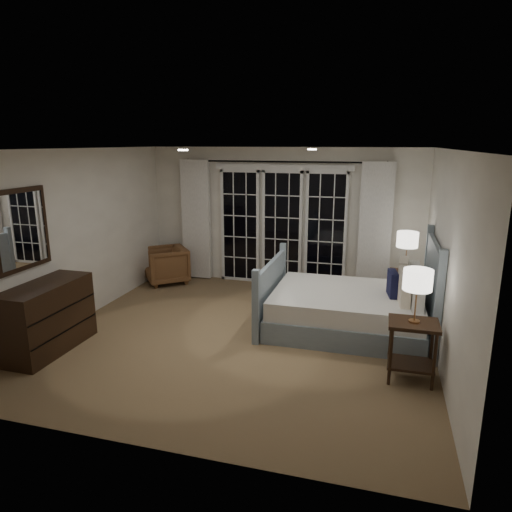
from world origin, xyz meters
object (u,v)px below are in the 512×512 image
(lamp_right, at_px, (407,240))
(dresser, at_px, (47,317))
(nightstand_left, at_px, (412,342))
(nightstand_right, at_px, (404,284))
(lamp_left, at_px, (418,280))
(armchair, at_px, (166,265))
(bed, at_px, (351,308))

(lamp_right, distance_m, dresser, 5.27)
(nightstand_left, bearing_deg, nightstand_right, 90.09)
(nightstand_right, bearing_deg, lamp_left, -89.91)
(dresser, bearing_deg, nightstand_right, 32.97)
(lamp_right, bearing_deg, armchair, 177.55)
(lamp_right, bearing_deg, nightstand_left, -89.91)
(lamp_left, bearing_deg, dresser, -174.36)
(nightstand_left, distance_m, armchair, 4.99)
(lamp_right, xyz_separation_m, armchair, (-4.26, 0.18, -0.76))
(lamp_left, xyz_separation_m, armchair, (-4.26, 2.59, -0.82))
(nightstand_left, relative_size, lamp_right, 1.09)
(bed, height_order, lamp_right, bed)
(nightstand_right, bearing_deg, lamp_right, -135.00)
(bed, distance_m, lamp_right, 1.58)
(nightstand_left, relative_size, lamp_left, 1.16)
(bed, xyz_separation_m, dresser, (-3.65, -1.69, 0.11))
(nightstand_right, distance_m, dresser, 5.23)
(lamp_left, bearing_deg, lamp_right, 90.09)
(nightstand_right, distance_m, lamp_left, 2.53)
(lamp_left, relative_size, dresser, 0.48)
(bed, height_order, nightstand_left, bed)
(dresser, bearing_deg, bed, 24.81)
(lamp_right, distance_m, armchair, 4.33)
(bed, relative_size, dresser, 1.81)
(nightstand_right, height_order, dresser, dresser)
(nightstand_right, distance_m, armchair, 4.26)
(nightstand_left, height_order, dresser, dresser)
(lamp_right, xyz_separation_m, dresser, (-4.39, -2.84, -0.66))
(lamp_left, distance_m, lamp_right, 2.41)
(nightstand_left, relative_size, dresser, 0.55)
(dresser, bearing_deg, lamp_left, 5.64)
(bed, distance_m, dresser, 4.02)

